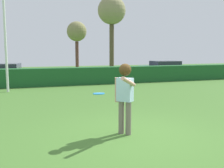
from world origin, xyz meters
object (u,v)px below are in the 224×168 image
at_px(person, 125,91).
at_px(parked_car_white, 2,72).
at_px(oak_tree, 77,32).
at_px(parked_car_blue, 165,68).
at_px(frisbee, 99,94).
at_px(lamppost, 4,20).
at_px(bare_elm_tree, 112,12).

xyz_separation_m(person, parked_car_white, (-3.69, 12.70, -0.42)).
bearing_deg(oak_tree, parked_car_blue, -47.39).
relative_size(frisbee, lamppost, 0.04).
xyz_separation_m(person, bare_elm_tree, (5.74, 18.06, 4.59)).
distance_m(lamppost, parked_car_white, 5.33).
bearing_deg(lamppost, parked_car_blue, 22.85).
distance_m(lamppost, oak_tree, 13.09).
xyz_separation_m(parked_car_blue, bare_elm_tree, (-3.11, 4.73, 5.01)).
relative_size(person, lamppost, 0.27).
bearing_deg(parked_car_blue, lamppost, -157.15).
height_order(parked_car_white, bare_elm_tree, bare_elm_tree).
bearing_deg(bare_elm_tree, lamppost, -132.25).
height_order(person, bare_elm_tree, bare_elm_tree).
height_order(person, parked_car_blue, person).
xyz_separation_m(parked_car_blue, oak_tree, (-6.10, 6.63, 3.18)).
xyz_separation_m(lamppost, parked_car_white, (-0.55, 4.43, -2.92)).
height_order(person, parked_car_white, person).
bearing_deg(parked_car_white, frisbee, -77.24).
bearing_deg(lamppost, oak_tree, 63.23).
bearing_deg(frisbee, parked_car_blue, 54.81).
bearing_deg(parked_car_blue, bare_elm_tree, 123.37).
distance_m(person, parked_car_blue, 16.01).
relative_size(person, oak_tree, 0.36).
bearing_deg(bare_elm_tree, frisbee, -109.49).
xyz_separation_m(person, lamppost, (-3.14, 8.28, 2.50)).
xyz_separation_m(frisbee, parked_car_blue, (9.61, 13.62, -0.43)).
height_order(parked_car_blue, bare_elm_tree, bare_elm_tree).
relative_size(lamppost, parked_car_white, 1.48).
bearing_deg(frisbee, bare_elm_tree, 70.51).
bearing_deg(person, parked_car_blue, 56.40).
bearing_deg(person, frisbee, -158.64).
bearing_deg(frisbee, person, 21.36).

